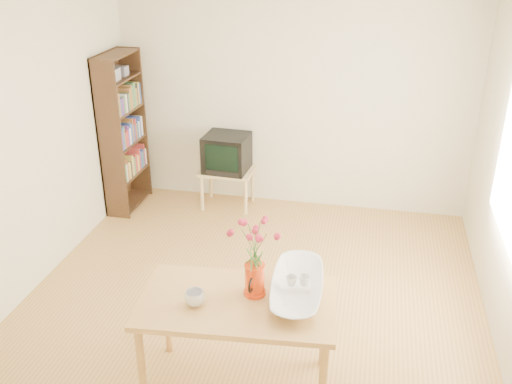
% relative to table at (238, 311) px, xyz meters
% --- Properties ---
extents(room, '(4.50, 4.50, 4.50)m').
position_rel_table_xyz_m(room, '(-0.10, 0.88, 0.64)').
color(room, '#AA7B3C').
rests_on(room, ground).
extents(table, '(1.36, 0.85, 0.75)m').
position_rel_table_xyz_m(table, '(0.00, 0.00, 0.00)').
color(table, '#C08741').
rests_on(table, ground).
extents(tv_stand, '(0.60, 0.45, 0.46)m').
position_rel_table_xyz_m(tv_stand, '(-0.82, 2.85, -0.27)').
color(tv_stand, '#D6B678').
rests_on(tv_stand, ground).
extents(bookshelf, '(0.28, 0.70, 1.80)m').
position_rel_table_xyz_m(bookshelf, '(-1.97, 2.63, 0.18)').
color(bookshelf, '#311D10').
rests_on(bookshelf, ground).
extents(pitcher, '(0.15, 0.23, 0.23)m').
position_rel_table_xyz_m(pitcher, '(0.10, 0.10, 0.20)').
color(pitcher, '#EC3E0D').
rests_on(pitcher, table).
extents(flowers, '(0.26, 0.26, 0.38)m').
position_rel_table_xyz_m(flowers, '(0.10, 0.09, 0.50)').
color(flowers, '#CF304F').
rests_on(flowers, pitcher).
extents(mug, '(0.14, 0.14, 0.10)m').
position_rel_table_xyz_m(mug, '(-0.26, -0.11, 0.14)').
color(mug, white).
rests_on(mug, table).
extents(bowl, '(0.56, 0.56, 0.49)m').
position_rel_table_xyz_m(bowl, '(0.37, 0.18, 0.34)').
color(bowl, white).
rests_on(bowl, table).
extents(teacup_a, '(0.09, 0.09, 0.06)m').
position_rel_table_xyz_m(teacup_a, '(0.33, 0.18, 0.29)').
color(teacup_a, white).
rests_on(teacup_a, bowl).
extents(teacup_b, '(0.08, 0.08, 0.06)m').
position_rel_table_xyz_m(teacup_b, '(0.42, 0.20, 0.29)').
color(teacup_b, white).
rests_on(teacup_b, bowl).
extents(television, '(0.51, 0.48, 0.42)m').
position_rel_table_xyz_m(television, '(-0.82, 2.86, 0.02)').
color(television, black).
rests_on(television, tv_stand).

